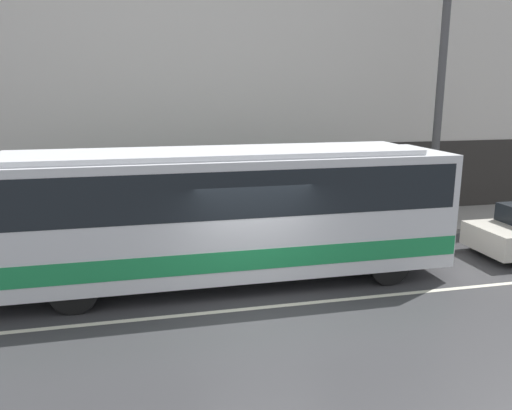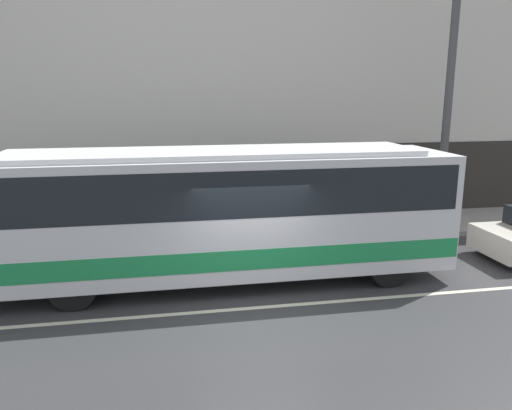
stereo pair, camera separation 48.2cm
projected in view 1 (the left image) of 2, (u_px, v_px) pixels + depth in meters
name	position (u px, v px, depth m)	size (l,w,h in m)	color
ground_plane	(260.00, 308.00, 10.44)	(60.00, 60.00, 0.00)	#38383A
sidewalk	(220.00, 234.00, 15.56)	(60.00, 2.83, 0.16)	gray
building_facade	(209.00, 69.00, 15.92)	(60.00, 0.35, 10.58)	silver
lane_stripe	(260.00, 308.00, 10.44)	(54.00, 0.14, 0.01)	beige
transit_bus	(216.00, 209.00, 11.53)	(11.00, 2.50, 3.13)	silver
utility_pole_near	(440.00, 86.00, 15.59)	(0.25, 0.25, 8.83)	#4C4C4F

